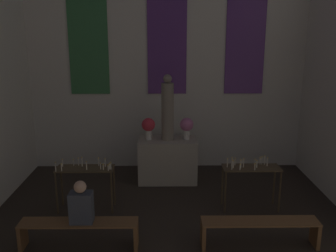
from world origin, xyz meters
name	(u,v)px	position (x,y,z in m)	size (l,w,h in m)	color
wall_back	(167,48)	(0.00, 9.43, 3.00)	(6.96, 0.16, 5.94)	silver
altar	(168,160)	(0.00, 8.40, 0.50)	(1.33, 0.75, 1.00)	#ADA38E
statue	(168,110)	(0.00, 8.40, 1.69)	(0.28, 0.28, 1.49)	gray
flower_vase_left	(148,126)	(-0.43, 8.40, 1.31)	(0.30, 0.30, 0.50)	beige
flower_vase_right	(187,126)	(0.43, 8.40, 1.31)	(0.30, 0.30, 0.50)	beige
candle_rack_left	(85,174)	(-1.60, 6.95, 0.73)	(1.10, 0.43, 1.05)	#473823
candle_rack_right	(251,173)	(1.60, 6.95, 0.73)	(1.10, 0.43, 1.06)	#473823
pew_back_left	(79,229)	(-1.45, 5.60, 0.33)	(1.88, 0.36, 0.45)	brown
pew_back_right	(260,228)	(1.45, 5.60, 0.33)	(1.88, 0.36, 0.45)	brown
person_seated	(81,204)	(-1.39, 5.60, 0.75)	(0.36, 0.24, 0.70)	#383D47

